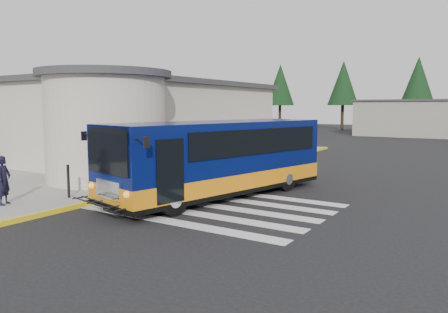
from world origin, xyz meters
The scene contains 9 objects.
ground centered at (0.00, 0.00, 0.00)m, with size 140.00×140.00×0.00m, color black.
sidewalk centered at (-9.00, 4.00, 0.07)m, with size 10.00×34.00×0.15m, color gray.
curb_strip centered at (-4.05, 4.00, 0.08)m, with size 0.12×34.00×0.16m, color yellow.
station_building centered at (-10.84, 6.91, 2.57)m, with size 12.70×18.70×4.80m.
crosswalk centered at (-0.50, -0.80, 0.01)m, with size 8.00×5.35×0.01m.
transit_bus centered at (-1.17, 0.65, 1.36)m, with size 5.10×10.37×2.84m.
pedestrian_a centered at (-6.01, -4.92, 0.97)m, with size 0.60×0.39×1.64m, color black.
pedestrian_b centered at (-4.86, -0.79, 0.96)m, with size 0.79×0.61×1.62m, color black.
bollard centered at (-5.15, -3.04, 0.75)m, with size 0.10×0.10×1.20m, color black.
Camera 1 is at (7.83, -13.00, 3.40)m, focal length 35.00 mm.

